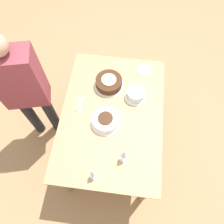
{
  "coord_description": "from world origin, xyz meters",
  "views": [
    {
      "loc": [
        0.89,
        0.11,
        2.59
      ],
      "look_at": [
        0.0,
        0.0,
        0.81
      ],
      "focal_mm": 35.0,
      "sensor_mm": 36.0,
      "label": 1
    }
  ],
  "objects_px": {
    "wine_glass_near": "(93,173)",
    "wine_glass_far": "(124,154)",
    "cake_back_decorated": "(136,94)",
    "cake_front_chocolate": "(109,82)",
    "person_cutting": "(24,88)",
    "cake_center_white": "(106,120)"
  },
  "relations": [
    {
      "from": "cake_front_chocolate",
      "to": "cake_back_decorated",
      "type": "bearing_deg",
      "value": 68.97
    },
    {
      "from": "cake_back_decorated",
      "to": "person_cutting",
      "type": "distance_m",
      "value": 1.04
    },
    {
      "from": "cake_center_white",
      "to": "wine_glass_far",
      "type": "distance_m",
      "value": 0.39
    },
    {
      "from": "cake_back_decorated",
      "to": "cake_center_white",
      "type": "bearing_deg",
      "value": -39.31
    },
    {
      "from": "cake_front_chocolate",
      "to": "cake_back_decorated",
      "type": "height_order",
      "value": "cake_front_chocolate"
    },
    {
      "from": "cake_back_decorated",
      "to": "person_cutting",
      "type": "bearing_deg",
      "value": -82.26
    },
    {
      "from": "cake_back_decorated",
      "to": "wine_glass_far",
      "type": "bearing_deg",
      "value": -4.86
    },
    {
      "from": "cake_back_decorated",
      "to": "wine_glass_far",
      "type": "relative_size",
      "value": 1.04
    },
    {
      "from": "person_cutting",
      "to": "wine_glass_near",
      "type": "bearing_deg",
      "value": -56.0
    },
    {
      "from": "cake_front_chocolate",
      "to": "cake_back_decorated",
      "type": "xyz_separation_m",
      "value": [
        0.1,
        0.27,
        0.0
      ]
    },
    {
      "from": "cake_center_white",
      "to": "person_cutting",
      "type": "distance_m",
      "value": 0.8
    },
    {
      "from": "cake_center_white",
      "to": "cake_back_decorated",
      "type": "relative_size",
      "value": 1.35
    },
    {
      "from": "cake_center_white",
      "to": "cake_front_chocolate",
      "type": "distance_m",
      "value": 0.41
    },
    {
      "from": "cake_back_decorated",
      "to": "wine_glass_far",
      "type": "distance_m",
      "value": 0.63
    },
    {
      "from": "wine_glass_near",
      "to": "wine_glass_far",
      "type": "xyz_separation_m",
      "value": [
        -0.18,
        0.23,
        0.01
      ]
    },
    {
      "from": "wine_glass_near",
      "to": "wine_glass_far",
      "type": "bearing_deg",
      "value": 127.97
    },
    {
      "from": "wine_glass_far",
      "to": "person_cutting",
      "type": "relative_size",
      "value": 0.13
    },
    {
      "from": "cake_back_decorated",
      "to": "person_cutting",
      "type": "relative_size",
      "value": 0.14
    },
    {
      "from": "cake_front_chocolate",
      "to": "person_cutting",
      "type": "height_order",
      "value": "person_cutting"
    },
    {
      "from": "wine_glass_near",
      "to": "person_cutting",
      "type": "xyz_separation_m",
      "value": [
        -0.66,
        -0.74,
        0.05
      ]
    },
    {
      "from": "cake_center_white",
      "to": "cake_front_chocolate",
      "type": "height_order",
      "value": "cake_front_chocolate"
    },
    {
      "from": "cake_back_decorated",
      "to": "cake_front_chocolate",
      "type": "bearing_deg",
      "value": -111.03
    }
  ]
}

